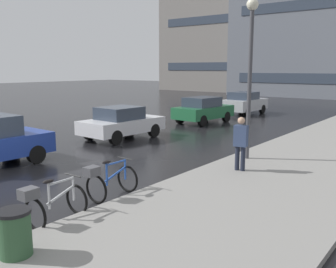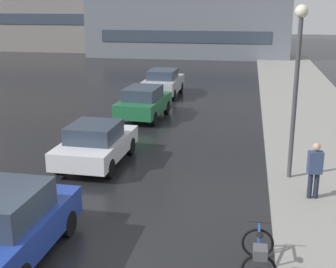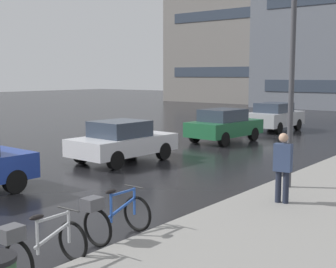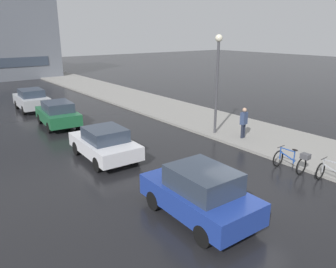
# 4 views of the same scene
# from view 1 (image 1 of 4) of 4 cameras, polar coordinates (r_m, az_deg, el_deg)

# --- Properties ---
(ground_plane) EXTENTS (140.00, 140.00, 0.00)m
(ground_plane) POSITION_cam_1_polar(r_m,az_deg,el_deg) (11.88, -21.31, -6.54)
(ground_plane) COLOR black
(sidewalk_kerb) EXTENTS (4.80, 60.00, 0.14)m
(sidewalk_kerb) POSITION_cam_1_polar(r_m,az_deg,el_deg) (16.53, 23.47, -1.91)
(sidewalk_kerb) COLOR gray
(sidewalk_kerb) RESTS_ON ground
(bicycle_nearest) EXTENTS (0.74, 1.41, 0.98)m
(bicycle_nearest) POSITION_cam_1_polar(r_m,az_deg,el_deg) (8.28, -17.47, -9.85)
(bicycle_nearest) COLOR black
(bicycle_nearest) RESTS_ON ground
(bicycle_second) EXTENTS (0.74, 1.42, 1.00)m
(bicycle_second) POSITION_cam_1_polar(r_m,az_deg,el_deg) (9.49, -9.12, -6.90)
(bicycle_second) COLOR black
(bicycle_second) RESTS_ON ground
(car_white) EXTENTS (2.10, 4.00, 1.50)m
(car_white) POSITION_cam_1_polar(r_m,az_deg,el_deg) (17.48, -7.09, 1.74)
(car_white) COLOR silver
(car_white) RESTS_ON ground
(car_green) EXTENTS (2.17, 3.99, 1.55)m
(car_green) POSITION_cam_1_polar(r_m,az_deg,el_deg) (22.54, 5.38, 3.71)
(car_green) COLOR #1E6038
(car_green) RESTS_ON ground
(car_silver) EXTENTS (2.02, 3.83, 1.59)m
(car_silver) POSITION_cam_1_polar(r_m,az_deg,el_deg) (27.29, 11.52, 4.68)
(car_silver) COLOR #B2B5BA
(car_silver) RESTS_ON ground
(pedestrian) EXTENTS (0.43, 0.30, 1.79)m
(pedestrian) POSITION_cam_1_polar(r_m,az_deg,el_deg) (11.59, 11.00, -1.27)
(pedestrian) COLOR #1E2333
(pedestrian) RESTS_ON ground
(streetlamp) EXTENTS (0.39, 0.39, 5.49)m
(streetlamp) POSITION_cam_1_polar(r_m,az_deg,el_deg) (13.03, 12.46, 11.23)
(streetlamp) COLOR #424247
(streetlamp) RESTS_ON ground
(trash_bin) EXTENTS (0.57, 0.57, 0.94)m
(trash_bin) POSITION_cam_1_polar(r_m,az_deg,el_deg) (6.95, -22.28, -14.28)
(trash_bin) COLOR #2D5133
(trash_bin) RESTS_ON ground
(building_facade_main) EXTENTS (19.45, 8.66, 11.98)m
(building_facade_main) POSITION_cam_1_polar(r_m,az_deg,el_deg) (47.45, 22.28, 12.58)
(building_facade_main) COLOR slate
(building_facade_main) RESTS_ON ground
(building_facade_side) EXTENTS (19.76, 9.47, 19.40)m
(building_facade_side) POSITION_cam_1_polar(r_m,az_deg,el_deg) (56.51, 9.92, 16.41)
(building_facade_side) COLOR gray
(building_facade_side) RESTS_ON ground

